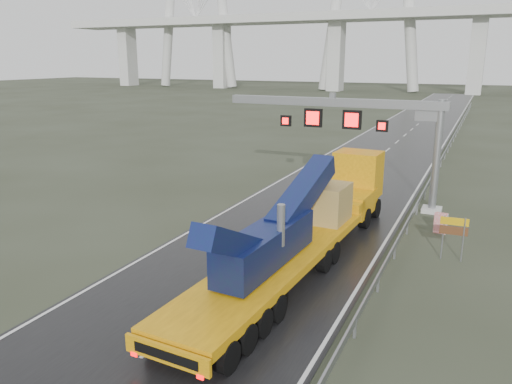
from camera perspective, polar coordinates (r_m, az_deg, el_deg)
The scene contains 7 objects.
ground at distance 20.06m, azimuth -7.23°, elevation -13.73°, with size 400.00×400.00×0.00m, color #2E3323.
road at distance 56.44m, azimuth 14.81°, elevation 4.68°, with size 11.00×200.00×0.02m, color black.
guardrail at distance 45.80m, azimuth 20.08°, elevation 2.84°, with size 0.20×140.00×1.40m, color gray, non-canonical shape.
sign_gantry at distance 33.86m, azimuth 12.09°, elevation 7.88°, with size 14.90×1.20×7.42m.
heavy_haul_truck at distance 25.39m, azimuth 6.69°, elevation -2.81°, with size 4.07×20.86×4.87m.
exit_sign_pair at distance 26.08m, azimuth 21.66°, elevation -4.07°, with size 1.30×0.11×2.23m.
striped_barrier at distance 30.22m, azimuth 20.35°, elevation -3.35°, with size 0.69×0.37×1.16m, color red.
Camera 1 is at (9.57, -14.80, 9.58)m, focal length 35.00 mm.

